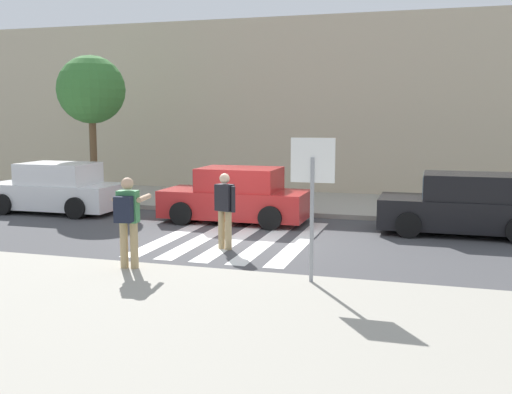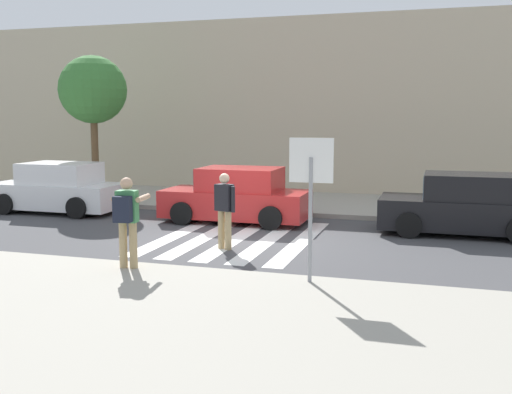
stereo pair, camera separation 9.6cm
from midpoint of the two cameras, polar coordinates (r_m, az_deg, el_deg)
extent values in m
plane|color=#424244|center=(14.62, -2.22, -4.08)|extent=(120.00, 120.00, 0.00)
cube|color=#9E998C|center=(9.17, -15.07, -11.23)|extent=(60.00, 6.00, 0.14)
cube|color=#9E998C|center=(20.30, 3.24, -0.52)|extent=(60.00, 4.80, 0.14)
cube|color=beige|center=(24.38, 5.72, 8.48)|extent=(56.00, 4.00, 6.60)
cube|color=silver|center=(15.38, -7.64, -3.53)|extent=(0.44, 5.20, 0.01)
cube|color=silver|center=(15.08, -4.86, -3.72)|extent=(0.44, 5.20, 0.01)
cube|color=silver|center=(14.81, -1.97, -3.91)|extent=(0.44, 5.20, 0.01)
cube|color=silver|center=(14.58, 1.02, -4.09)|extent=(0.44, 5.20, 0.01)
cube|color=silver|center=(14.39, 4.09, -4.27)|extent=(0.44, 5.20, 0.01)
cylinder|color=gray|center=(10.32, 5.07, -2.23)|extent=(0.07, 0.07, 2.16)
cube|color=white|center=(10.20, 5.16, 3.50)|extent=(0.76, 0.03, 0.76)
cube|color=red|center=(10.22, 5.18, 3.51)|extent=(0.66, 0.02, 0.66)
cylinder|color=tan|center=(11.61, -12.69, -4.49)|extent=(0.15, 0.15, 0.88)
cylinder|color=tan|center=(11.54, -11.76, -4.53)|extent=(0.15, 0.15, 0.88)
cube|color=#3D844C|center=(11.44, -12.33, -0.89)|extent=(0.41, 0.29, 0.60)
sphere|color=tan|center=(11.39, -12.40, 1.25)|extent=(0.23, 0.23, 0.23)
cylinder|color=tan|center=(11.71, -13.07, -0.04)|extent=(0.18, 0.59, 0.10)
cylinder|color=tan|center=(11.54, -10.85, -0.09)|extent=(0.18, 0.59, 0.10)
cube|color=black|center=(11.79, -11.67, 0.20)|extent=(0.15, 0.12, 0.10)
cube|color=black|center=(11.23, -12.74, -1.16)|extent=(0.34, 0.24, 0.48)
cylinder|color=tan|center=(13.60, -3.51, -3.11)|extent=(0.15, 0.15, 0.88)
cylinder|color=tan|center=(13.47, -2.85, -3.21)|extent=(0.15, 0.15, 0.88)
cube|color=black|center=(13.41, -3.21, -0.05)|extent=(0.44, 0.35, 0.60)
sphere|color=beige|center=(13.36, -3.22, 1.77)|extent=(0.23, 0.23, 0.23)
cylinder|color=black|center=(13.57, -3.99, -0.05)|extent=(0.10, 0.10, 0.58)
cylinder|color=black|center=(13.27, -2.40, -0.22)|extent=(0.10, 0.10, 0.58)
cube|color=white|center=(19.60, -18.69, 0.13)|extent=(4.10, 1.70, 0.76)
cube|color=white|center=(19.44, -18.42, 2.16)|extent=(2.20, 1.56, 0.64)
cube|color=slate|center=(20.07, -20.93, 2.21)|extent=(0.10, 1.50, 0.54)
cube|color=slate|center=(18.90, -16.01, 2.11)|extent=(0.10, 1.50, 0.51)
cylinder|color=black|center=(19.73, -23.10, -0.65)|extent=(0.64, 0.22, 0.64)
cylinder|color=black|center=(21.06, -20.16, 0.00)|extent=(0.64, 0.22, 0.64)
cylinder|color=black|center=(18.22, -16.93, -1.01)|extent=(0.64, 0.22, 0.64)
cylinder|color=black|center=(19.65, -14.21, -0.29)|extent=(0.64, 0.22, 0.64)
cube|color=red|center=(16.92, -2.19, -0.62)|extent=(4.10, 1.70, 0.76)
cube|color=red|center=(16.78, -1.72, 1.72)|extent=(2.20, 1.56, 0.64)
cube|color=slate|center=(17.15, -5.12, 1.82)|extent=(0.10, 1.50, 0.54)
cube|color=slate|center=(16.50, 1.48, 1.62)|extent=(0.10, 1.50, 0.51)
cylinder|color=black|center=(16.63, -7.29, -1.56)|extent=(0.64, 0.22, 0.64)
cylinder|color=black|center=(18.17, -5.12, -0.72)|extent=(0.64, 0.22, 0.64)
cylinder|color=black|center=(15.78, 1.19, -2.01)|extent=(0.64, 0.22, 0.64)
cylinder|color=black|center=(17.40, 2.68, -1.08)|extent=(0.64, 0.22, 0.64)
cube|color=black|center=(16.05, 18.83, -1.51)|extent=(4.10, 1.70, 0.76)
cube|color=black|center=(15.96, 19.48, 0.95)|extent=(2.20, 1.56, 0.64)
cube|color=slate|center=(15.94, 15.64, 1.11)|extent=(0.10, 1.50, 0.54)
cube|color=slate|center=(16.04, 22.94, 0.81)|extent=(0.10, 1.50, 0.51)
cylinder|color=black|center=(15.24, 14.13, -2.60)|extent=(0.64, 0.22, 0.64)
cylinder|color=black|center=(16.92, 14.39, -1.58)|extent=(0.64, 0.22, 0.64)
cylinder|color=black|center=(17.02, 22.97, -1.91)|extent=(0.64, 0.22, 0.64)
cylinder|color=brown|center=(21.16, -15.34, 3.88)|extent=(0.24, 0.24, 3.03)
sphere|color=#387533|center=(21.13, -15.56, 9.83)|extent=(2.27, 2.27, 2.27)
camera|label=1|loc=(0.05, -90.20, -0.03)|focal=42.00mm
camera|label=2|loc=(0.05, 89.80, 0.03)|focal=42.00mm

